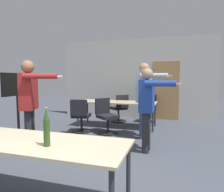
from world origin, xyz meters
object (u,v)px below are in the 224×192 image
person_left_plaid (144,93)px  drink_cup (106,99)px  tv_screen (18,100)px  beer_bottle (47,128)px  office_chair_far_right (120,109)px  office_chair_far_left (148,109)px  office_chair_mid_tucked (106,117)px  office_chair_near_pushed (81,117)px  person_center_tall (148,102)px  person_right_polo (30,98)px

person_left_plaid → drink_cup: 1.57m
tv_screen → beer_bottle: (2.36, -2.20, 0.01)m
office_chair_far_right → office_chair_far_left: bearing=-25.1°
office_chair_mid_tucked → office_chair_far_left: office_chair_mid_tucked is taller
office_chair_mid_tucked → office_chair_near_pushed: bearing=-37.3°
tv_screen → beer_bottle: size_ratio=3.95×
person_left_plaid → tv_screen: bearing=-65.8°
person_center_tall → office_chair_far_left: person_center_tall is taller
person_center_tall → office_chair_far_left: 2.86m
office_chair_near_pushed → office_chair_mid_tucked: (0.67, 0.16, 0.01)m
office_chair_far_right → drink_cup: office_chair_far_right is taller
person_left_plaid → office_chair_near_pushed: 1.82m
office_chair_near_pushed → drink_cup: (0.41, 0.88, 0.40)m
person_center_tall → office_chair_far_left: size_ratio=1.82×
person_left_plaid → beer_bottle: 3.17m
tv_screen → person_center_tall: person_center_tall is taller
person_left_plaid → beer_bottle: bearing=-3.3°
drink_cup → person_left_plaid: bearing=-33.9°
office_chair_mid_tucked → office_chair_far_left: 1.96m
tv_screen → drink_cup: 2.42m
person_center_tall → office_chair_far_left: (-0.31, 2.79, -0.57)m
office_chair_near_pushed → person_right_polo: bearing=-108.3°
office_chair_mid_tucked → office_chair_far_left: (0.90, 1.74, -0.01)m
tv_screen → person_left_plaid: size_ratio=0.87×
tv_screen → office_chair_mid_tucked: 2.23m
person_right_polo → office_chair_near_pushed: size_ratio=1.97×
person_left_plaid → person_center_tall: bearing=18.5°
office_chair_near_pushed → office_chair_far_left: office_chair_near_pushed is taller
person_left_plaid → office_chair_near_pushed: person_left_plaid is taller
office_chair_far_right → drink_cup: (-0.25, -0.70, 0.39)m
tv_screen → office_chair_far_left: size_ratio=1.75×
person_left_plaid → office_chair_far_left: bearing=-169.4°
office_chair_mid_tucked → tv_screen: bearing=-21.8°
beer_bottle → office_chair_near_pushed: bearing=110.1°
tv_screen → office_chair_far_right: 3.16m
person_left_plaid → office_chair_near_pushed: size_ratio=2.01×
person_right_polo → beer_bottle: person_right_polo is taller
office_chair_far_left → beer_bottle: 5.04m
person_right_polo → office_chair_far_left: person_right_polo is taller
tv_screen → person_center_tall: size_ratio=0.96×
office_chair_far_right → beer_bottle: size_ratio=2.30×
person_left_plaid → office_chair_far_right: size_ratio=1.98×
person_right_polo → person_center_tall: size_ratio=1.09×
person_left_plaid → office_chair_near_pushed: (-1.69, -0.02, -0.68)m
office_chair_mid_tucked → drink_cup: (-0.26, 0.72, 0.39)m
person_right_polo → beer_bottle: bearing=24.4°
office_chair_far_left → drink_cup: 1.59m
office_chair_mid_tucked → drink_cup: office_chair_mid_tucked is taller
person_center_tall → office_chair_far_right: 2.81m
tv_screen → person_right_polo: 1.32m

